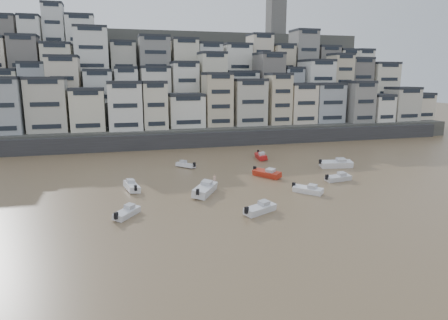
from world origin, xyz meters
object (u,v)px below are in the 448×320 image
object	(u,v)px
boat_c	(205,188)
person_pink	(215,180)
boat_g	(336,163)
boat_f	(132,185)
boat_j	(127,212)
boat_i	(261,155)
boat_a	(260,208)
boat_d	(338,177)
boat_b	(308,189)
boat_e	(267,173)
boat_h	(186,164)

from	to	relation	value
boat_c	person_pink	xyz separation A→B (m)	(2.42, 3.90, -0.05)
boat_g	person_pink	size ratio (longest dim) A/B	3.75
boat_f	person_pink	size ratio (longest dim) A/B	3.07
boat_j	boat_i	bearing A→B (deg)	-9.28
boat_a	boat_i	bearing A→B (deg)	42.24
boat_d	boat_g	bearing A→B (deg)	52.55
boat_b	boat_j	distance (m)	25.81
boat_b	boat_g	size ratio (longest dim) A/B	0.72
boat_c	boat_i	xyz separation A→B (m)	(16.63, 21.39, -0.18)
boat_e	person_pink	distance (m)	10.32
boat_e	boat_h	bearing A→B (deg)	-164.14
boat_b	boat_c	world-z (taller)	boat_c
boat_d	boat_h	distance (m)	27.48
boat_a	boat_e	world-z (taller)	boat_e
boat_a	boat_j	xyz separation A→B (m)	(-15.92, 3.10, -0.06)
boat_b	boat_a	bearing A→B (deg)	-98.15
boat_d	person_pink	bearing A→B (deg)	164.46
boat_h	person_pink	bearing A→B (deg)	149.60
boat_f	boat_g	distance (m)	37.67
person_pink	boat_c	bearing A→B (deg)	-121.77
boat_b	person_pink	size ratio (longest dim) A/B	2.70
boat_d	boat_a	bearing A→B (deg)	-156.05
boat_c	boat_h	xyz separation A→B (m)	(0.40, 17.84, -0.32)
boat_d	boat_e	xyz separation A→B (m)	(-10.15, 5.59, 0.09)
boat_i	boat_j	bearing A→B (deg)	-37.26
boat_a	boat_f	xyz separation A→B (m)	(-14.79, 14.77, 0.04)
boat_j	boat_b	bearing A→B (deg)	-47.67
boat_a	boat_f	distance (m)	20.90
boat_b	boat_h	xyz separation A→B (m)	(-14.05, 21.44, -0.04)
boat_c	boat_d	distance (m)	22.46
boat_c	boat_b	bearing A→B (deg)	-73.22
boat_d	boat_i	xyz separation A→B (m)	(-5.79, 19.99, 0.08)
boat_c	boat_h	bearing A→B (deg)	29.48
boat_a	boat_h	world-z (taller)	boat_a
boat_b	boat_c	distance (m)	14.89
boat_e	boat_i	size ratio (longest dim) A/B	1.02
boat_j	boat_a	bearing A→B (deg)	-65.58
boat_b	boat_e	distance (m)	10.81
boat_a	boat_e	size ratio (longest dim) A/B	0.91
boat_c	boat_h	world-z (taller)	boat_c
boat_g	boat_j	distance (m)	41.97
boat_c	person_pink	world-z (taller)	boat_c
boat_b	boat_h	world-z (taller)	boat_b
boat_d	person_pink	distance (m)	20.16
boat_g	person_pink	xyz separation A→B (m)	(-24.85, -6.24, -0.02)
boat_g	boat_a	bearing A→B (deg)	-129.65
boat_g	boat_i	world-z (taller)	boat_g
boat_j	person_pink	world-z (taller)	person_pink
boat_g	boat_j	size ratio (longest dim) A/B	1.42
boat_a	person_pink	world-z (taller)	person_pink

